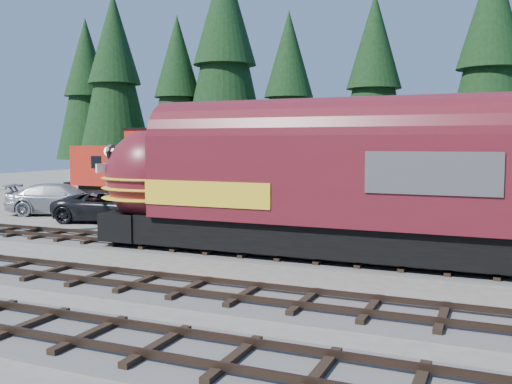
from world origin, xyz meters
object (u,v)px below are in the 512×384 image
at_px(locomotive, 282,188).
at_px(pickup_truck_a, 112,206).
at_px(pickup_truck_b, 61,199).
at_px(caboose, 137,169).
at_px(depot, 365,174).

bearing_deg(locomotive, pickup_truck_a, 155.96).
relative_size(locomotive, pickup_truck_b, 2.58).
height_order(locomotive, pickup_truck_b, locomotive).
bearing_deg(locomotive, caboose, 139.88).
relative_size(caboose, pickup_truck_b, 1.46).
xyz_separation_m(depot, caboose, (-18.39, 7.50, -0.45)).
height_order(depot, pickup_truck_a, depot).
height_order(locomotive, caboose, caboose).
xyz_separation_m(locomotive, caboose, (-16.62, 14.00, -0.18)).
distance_m(caboose, pickup_truck_b, 7.35).
height_order(caboose, pickup_truck_b, caboose).
xyz_separation_m(caboose, pickup_truck_a, (4.30, -8.51, -1.63)).
bearing_deg(pickup_truck_b, pickup_truck_a, -127.52).
xyz_separation_m(locomotive, pickup_truck_b, (-17.17, 6.84, -1.73)).
distance_m(caboose, pickup_truck_a, 9.67).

